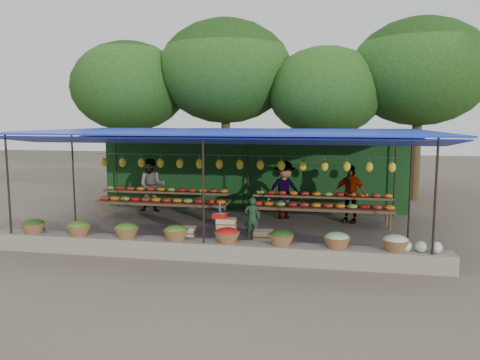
% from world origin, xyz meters
% --- Properties ---
extents(ground, '(60.00, 60.00, 0.00)m').
position_xyz_m(ground, '(0.00, 0.00, 0.00)').
color(ground, brown).
rests_on(ground, ground).
extents(stone_curb, '(10.60, 0.55, 0.40)m').
position_xyz_m(stone_curb, '(0.00, -2.75, 0.20)').
color(stone_curb, '#696154').
rests_on(stone_curb, ground).
extents(stall_canopy, '(10.80, 6.60, 2.82)m').
position_xyz_m(stall_canopy, '(0.00, 0.06, 2.68)').
color(stall_canopy, black).
rests_on(stall_canopy, ground).
extents(produce_baskets, '(8.98, 0.58, 0.34)m').
position_xyz_m(produce_baskets, '(-0.10, -2.75, 0.56)').
color(produce_baskets, brown).
rests_on(produce_baskets, stone_curb).
extents(netting_backdrop, '(10.60, 0.06, 2.50)m').
position_xyz_m(netting_backdrop, '(0.00, 3.15, 1.25)').
color(netting_backdrop, '#174319').
rests_on(netting_backdrop, ground).
extents(tree_row, '(16.51, 5.50, 7.12)m').
position_xyz_m(tree_row, '(0.50, 6.09, 4.70)').
color(tree_row, '#3D2B16').
rests_on(tree_row, ground).
extents(fruit_table_left, '(4.21, 0.95, 0.93)m').
position_xyz_m(fruit_table_left, '(-2.49, 1.35, 0.61)').
color(fruit_table_left, '#513920').
rests_on(fruit_table_left, ground).
extents(fruit_table_right, '(4.21, 0.95, 0.93)m').
position_xyz_m(fruit_table_right, '(2.51, 1.35, 0.61)').
color(fruit_table_right, '#513920').
rests_on(fruit_table_right, ground).
extents(crate_counter, '(2.37, 0.37, 0.77)m').
position_xyz_m(crate_counter, '(0.27, -1.95, 0.31)').
color(crate_counter, tan).
rests_on(crate_counter, ground).
extents(weighing_scale, '(0.34, 0.34, 0.36)m').
position_xyz_m(weighing_scale, '(0.15, -1.95, 0.86)').
color(weighing_scale, red).
rests_on(weighing_scale, crate_counter).
extents(vendor_seated, '(0.45, 0.35, 1.11)m').
position_xyz_m(vendor_seated, '(0.74, -0.78, 0.55)').
color(vendor_seated, '#1C3E23').
rests_on(vendor_seated, ground).
extents(customer_left, '(1.02, 0.87, 1.82)m').
position_xyz_m(customer_left, '(-3.16, 2.10, 0.91)').
color(customer_left, slate).
rests_on(customer_left, ground).
extents(customer_mid, '(1.36, 1.13, 1.83)m').
position_xyz_m(customer_mid, '(1.35, 1.85, 0.91)').
color(customer_mid, slate).
rests_on(customer_mid, ground).
extents(customer_right, '(1.12, 0.81, 1.76)m').
position_xyz_m(customer_right, '(3.36, 1.70, 0.88)').
color(customer_right, slate).
rests_on(customer_right, ground).
extents(blue_crate_front, '(0.50, 0.38, 0.27)m').
position_xyz_m(blue_crate_front, '(-3.20, -2.29, 0.14)').
color(blue_crate_front, navy).
rests_on(blue_crate_front, ground).
extents(blue_crate_back, '(0.51, 0.43, 0.26)m').
position_xyz_m(blue_crate_back, '(-4.91, -1.83, 0.13)').
color(blue_crate_back, navy).
rests_on(blue_crate_back, ground).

